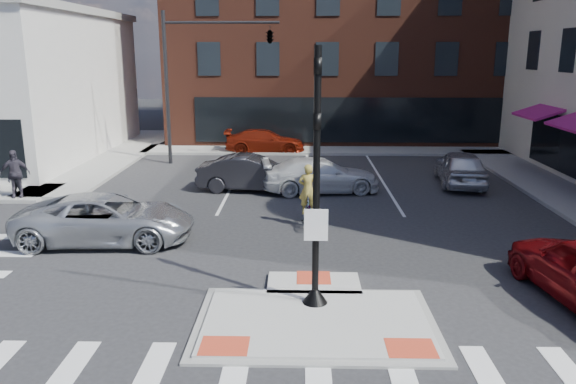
{
  "coord_description": "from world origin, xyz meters",
  "views": [
    {
      "loc": [
        -0.35,
        -12.02,
        5.98
      ],
      "look_at": [
        -0.73,
        3.76,
        2.0
      ],
      "focal_mm": 35.0,
      "sensor_mm": 36.0,
      "label": 1
    }
  ],
  "objects_px": {
    "bg_car_dark": "(252,173)",
    "pedestrian_a": "(16,179)",
    "bg_car_silver": "(460,167)",
    "pedestrian_b": "(15,174)",
    "cyclist": "(308,206)",
    "bg_car_red": "(265,141)",
    "silver_suv": "(106,219)",
    "white_pickup": "(320,175)"
  },
  "relations": [
    {
      "from": "bg_car_dark",
      "to": "pedestrian_a",
      "type": "xyz_separation_m",
      "value": [
        -9.5,
        -1.93,
        0.14
      ]
    },
    {
      "from": "pedestrian_a",
      "to": "bg_car_silver",
      "type": "bearing_deg",
      "value": 24.2
    },
    {
      "from": "pedestrian_b",
      "to": "cyclist",
      "type": "bearing_deg",
      "value": -36.02
    },
    {
      "from": "bg_car_red",
      "to": "cyclist",
      "type": "height_order",
      "value": "cyclist"
    },
    {
      "from": "bg_car_dark",
      "to": "bg_car_silver",
      "type": "height_order",
      "value": "bg_car_silver"
    },
    {
      "from": "pedestrian_a",
      "to": "silver_suv",
      "type": "bearing_deg",
      "value": -28.41
    },
    {
      "from": "silver_suv",
      "to": "white_pickup",
      "type": "distance_m",
      "value": 9.79
    },
    {
      "from": "bg_car_dark",
      "to": "bg_car_red",
      "type": "distance_m",
      "value": 9.55
    },
    {
      "from": "bg_car_dark",
      "to": "bg_car_silver",
      "type": "xyz_separation_m",
      "value": [
        9.45,
        1.34,
        0.03
      ]
    },
    {
      "from": "white_pickup",
      "to": "pedestrian_b",
      "type": "xyz_separation_m",
      "value": [
        -12.49,
        -1.77,
        0.39
      ]
    },
    {
      "from": "bg_car_red",
      "to": "silver_suv",
      "type": "bearing_deg",
      "value": 166.08
    },
    {
      "from": "silver_suv",
      "to": "pedestrian_b",
      "type": "xyz_separation_m",
      "value": [
        -5.42,
        5.0,
        0.36
      ]
    },
    {
      "from": "silver_suv",
      "to": "white_pickup",
      "type": "height_order",
      "value": "silver_suv"
    },
    {
      "from": "bg_car_silver",
      "to": "pedestrian_b",
      "type": "height_order",
      "value": "pedestrian_b"
    },
    {
      "from": "white_pickup",
      "to": "bg_car_red",
      "type": "relative_size",
      "value": 1.06
    },
    {
      "from": "bg_car_silver",
      "to": "bg_car_dark",
      "type": "bearing_deg",
      "value": 14.09
    },
    {
      "from": "bg_car_red",
      "to": "cyclist",
      "type": "relative_size",
      "value": 2.14
    },
    {
      "from": "bg_car_red",
      "to": "pedestrian_a",
      "type": "distance_m",
      "value": 14.87
    },
    {
      "from": "white_pickup",
      "to": "bg_car_dark",
      "type": "xyz_separation_m",
      "value": [
        -2.99,
        0.18,
        0.04
      ]
    },
    {
      "from": "bg_car_silver",
      "to": "pedestrian_b",
      "type": "bearing_deg",
      "value": 15.87
    },
    {
      "from": "bg_car_silver",
      "to": "bg_car_red",
      "type": "relative_size",
      "value": 0.99
    },
    {
      "from": "pedestrian_b",
      "to": "silver_suv",
      "type": "bearing_deg",
      "value": -63.5
    },
    {
      "from": "bg_car_red",
      "to": "pedestrian_b",
      "type": "bearing_deg",
      "value": 140.39
    },
    {
      "from": "bg_car_dark",
      "to": "cyclist",
      "type": "height_order",
      "value": "cyclist"
    },
    {
      "from": "bg_car_silver",
      "to": "pedestrian_b",
      "type": "xyz_separation_m",
      "value": [
        -18.95,
        -3.29,
        0.32
      ]
    },
    {
      "from": "pedestrian_b",
      "to": "bg_car_dark",
      "type": "bearing_deg",
      "value": -9.2
    },
    {
      "from": "white_pickup",
      "to": "bg_car_dark",
      "type": "distance_m",
      "value": 2.99
    },
    {
      "from": "bg_car_silver",
      "to": "pedestrian_b",
      "type": "distance_m",
      "value": 19.23
    },
    {
      "from": "bg_car_silver",
      "to": "bg_car_red",
      "type": "xyz_separation_m",
      "value": [
        -9.49,
        8.21,
        -0.12
      ]
    },
    {
      "from": "bg_car_red",
      "to": "pedestrian_b",
      "type": "height_order",
      "value": "pedestrian_b"
    },
    {
      "from": "bg_car_red",
      "to": "bg_car_dark",
      "type": "bearing_deg",
      "value": -179.91
    },
    {
      "from": "cyclist",
      "to": "bg_car_silver",
      "type": "bearing_deg",
      "value": -131.47
    },
    {
      "from": "white_pickup",
      "to": "pedestrian_b",
      "type": "relative_size",
      "value": 2.59
    },
    {
      "from": "bg_car_silver",
      "to": "pedestrian_a",
      "type": "height_order",
      "value": "pedestrian_a"
    },
    {
      "from": "silver_suv",
      "to": "bg_car_red",
      "type": "bearing_deg",
      "value": -16.36
    },
    {
      "from": "bg_car_red",
      "to": "pedestrian_b",
      "type": "relative_size",
      "value": 2.44
    },
    {
      "from": "silver_suv",
      "to": "bg_car_dark",
      "type": "xyz_separation_m",
      "value": [
        4.08,
        6.95,
        0.01
      ]
    },
    {
      "from": "silver_suv",
      "to": "bg_car_red",
      "type": "distance_m",
      "value": 16.99
    },
    {
      "from": "bg_car_silver",
      "to": "pedestrian_b",
      "type": "relative_size",
      "value": 2.42
    },
    {
      "from": "bg_car_silver",
      "to": "cyclist",
      "type": "distance_m",
      "value": 9.61
    },
    {
      "from": "bg_car_dark",
      "to": "bg_car_red",
      "type": "bearing_deg",
      "value": 5.39
    },
    {
      "from": "bg_car_dark",
      "to": "bg_car_silver",
      "type": "relative_size",
      "value": 0.99
    }
  ]
}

